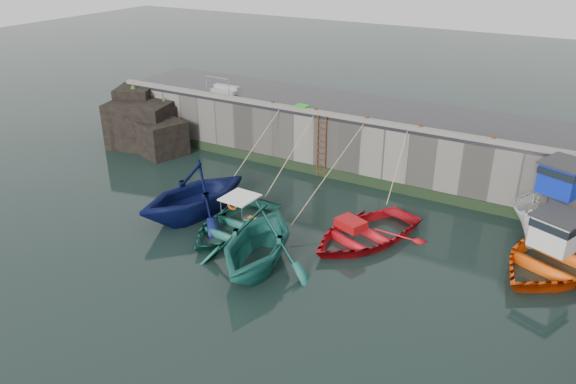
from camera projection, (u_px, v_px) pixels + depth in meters
The scene contains 24 objects.
ground at pixel (245, 283), 19.93m from camera, with size 120.00×120.00×0.00m, color black.
quay_back at pixel (378, 140), 29.13m from camera, with size 30.00×5.00×3.00m, color slate.
road_back at pixel (380, 111), 28.46m from camera, with size 30.00×5.00×0.16m, color black.
kerb_back at pixel (362, 120), 26.54m from camera, with size 30.00×0.30×0.20m, color slate.
algae_back at pixel (357, 179), 27.66m from camera, with size 30.00×0.08×0.50m, color black.
rock_outcrop at pixel (146, 124), 32.38m from camera, with size 5.85×4.24×3.41m.
ladder at pixel (321, 147), 27.96m from camera, with size 0.51×0.08×3.20m.
boat_near_white at pixel (196, 216), 24.66m from camera, with size 4.59×5.32×2.80m, color #0A1244.
boat_near_white_rope at pixel (253, 179), 28.29m from camera, with size 0.04×4.97×3.10m, color tan, non-canonical shape.
boat_near_blue at pixel (234, 230), 23.49m from camera, with size 3.56×4.99×1.03m, color #1A5C4F.
boat_near_blue_rope at pixel (290, 189), 27.21m from camera, with size 0.04×5.17×3.10m, color tan, non-canonical shape.
boat_near_blacktrim at pixel (258, 265), 21.02m from camera, with size 4.53×5.24×2.76m, color #1B6157.
boat_near_blacktrim_rope at pixel (325, 207), 25.45m from camera, with size 0.04×6.78×3.10m, color tan, non-canonical shape.
boat_near_navy at pixel (364, 239), 22.79m from camera, with size 3.81×5.34×1.11m, color red.
boat_near_navy_rope at pixel (395, 204), 25.73m from camera, with size 0.04×3.59×3.10m, color tan, non-canonical shape.
boat_far_white at pixel (562, 212), 22.74m from camera, with size 4.47×6.68×5.41m.
boat_far_orange at pixel (559, 255), 20.85m from camera, with size 6.91×7.92×4.37m.
fish_crate at pixel (302, 108), 28.18m from camera, with size 0.65×0.42×0.28m, color #1E9A1C.
railing at pixel (225, 89), 31.29m from camera, with size 1.60×1.05×1.00m.
bollard_a at pixel (273, 104), 28.85m from camera, with size 0.18×0.18×0.28m, color #3F1E0F.
bollard_b at pixel (316, 111), 27.72m from camera, with size 0.18×0.18×0.28m, color #3F1E0F.
bollard_c at pixel (367, 119), 26.51m from camera, with size 0.18×0.18×0.28m, color #3F1E0F.
bollard_d at pixel (421, 128), 25.34m from camera, with size 0.18×0.18×0.28m, color #3F1E0F.
bollard_e at pixel (494, 140), 23.90m from camera, with size 0.18×0.18×0.28m, color #3F1E0F.
Camera 1 is at (9.61, -13.73, 11.38)m, focal length 35.00 mm.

